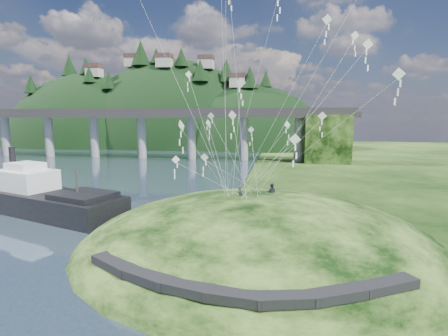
# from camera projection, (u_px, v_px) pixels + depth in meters

# --- Properties ---
(ground) EXTENTS (320.00, 320.00, 0.00)m
(ground) POSITION_uv_depth(u_px,v_px,m) (171.00, 250.00, 32.68)
(ground) COLOR black
(ground) RESTS_ON ground
(grass_hill) EXTENTS (36.00, 32.00, 13.00)m
(grass_hill) POSITION_uv_depth(u_px,v_px,m) (258.00, 262.00, 33.54)
(grass_hill) COLOR black
(grass_hill) RESTS_ON ground
(footpath) EXTENTS (22.29, 5.84, 0.83)m
(footpath) POSITION_uv_depth(u_px,v_px,m) (237.00, 283.00, 21.65)
(footpath) COLOR black
(footpath) RESTS_ON ground
(bridge) EXTENTS (160.00, 11.00, 15.00)m
(bridge) POSITION_uv_depth(u_px,v_px,m) (159.00, 126.00, 104.01)
(bridge) COLOR #2D2B2B
(bridge) RESTS_ON ground
(far_ridge) EXTENTS (153.00, 70.00, 94.50)m
(far_ridge) POSITION_uv_depth(u_px,v_px,m) (164.00, 161.00, 160.13)
(far_ridge) COLOR black
(far_ridge) RESTS_ON ground
(work_barge) EXTENTS (24.73, 13.79, 8.37)m
(work_barge) POSITION_uv_depth(u_px,v_px,m) (41.00, 197.00, 45.21)
(work_barge) COLOR black
(work_barge) RESTS_ON ground
(wooden_dock) EXTENTS (13.68, 7.28, 0.99)m
(wooden_dock) POSITION_uv_depth(u_px,v_px,m) (139.00, 224.00, 39.24)
(wooden_dock) COLOR #352316
(wooden_dock) RESTS_ON ground
(kite_flyers) EXTENTS (3.78, 2.86, 1.87)m
(kite_flyers) POSITION_uv_depth(u_px,v_px,m) (263.00, 184.00, 34.01)
(kite_flyers) COLOR #282B35
(kite_flyers) RESTS_ON ground
(kite_swarm) EXTENTS (21.09, 14.35, 18.18)m
(kite_swarm) POSITION_uv_depth(u_px,v_px,m) (263.00, 72.00, 28.73)
(kite_swarm) COLOR white
(kite_swarm) RESTS_ON ground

